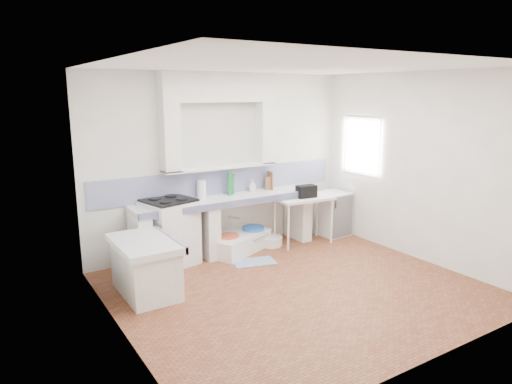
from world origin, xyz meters
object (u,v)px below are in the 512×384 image
stove (170,233)px  fridge (333,214)px  sink (237,243)px  side_table (303,220)px

stove → fridge: bearing=-16.4°
fridge → sink: bearing=173.0°
sink → fridge: bearing=-28.4°
sink → side_table: 1.20m
sink → fridge: (1.89, -0.14, 0.26)m
side_table → fridge: (0.74, 0.09, -0.01)m
stove → sink: 1.17m
stove → side_table: stove is taller
sink → side_table: (1.15, -0.23, 0.27)m
stove → side_table: size_ratio=1.00×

